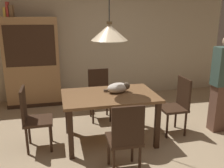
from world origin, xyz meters
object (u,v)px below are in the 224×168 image
object	(u,v)px
chair_right_side	(177,103)
pendant_lamp	(109,32)
cat_sleeping	(119,88)
chair_far_back	(99,92)
book_yellow_short	(5,12)
dining_table	(110,101)
book_red_tall	(8,9)
book_brown_thick	(12,11)
chair_near_front	(126,136)
chair_left_side	(32,116)
person_standing	(223,85)
hutch_bookcase	(33,64)

from	to	relation	value
chair_right_side	pendant_lamp	xyz separation A→B (m)	(-1.13, -0.00, 1.15)
cat_sleeping	chair_far_back	bearing A→B (deg)	100.99
book_yellow_short	dining_table	bearing A→B (deg)	-49.22
chair_right_side	pendant_lamp	bearing A→B (deg)	-179.93
book_yellow_short	book_red_tall	bearing A→B (deg)	0.00
cat_sleeping	book_brown_thick	distance (m)	2.75
chair_near_front	cat_sleeping	size ratio (longest dim) A/B	2.34
dining_table	cat_sleeping	world-z (taller)	cat_sleeping
chair_far_back	book_brown_thick	distance (m)	2.35
book_red_tall	book_brown_thick	size ratio (longest dim) A/B	1.17
chair_right_side	book_brown_thick	xyz separation A→B (m)	(-2.66, 1.92, 1.45)
chair_left_side	book_red_tall	bearing A→B (deg)	103.76
book_yellow_short	person_standing	world-z (taller)	book_yellow_short
cat_sleeping	book_brown_thick	world-z (taller)	book_brown_thick
cat_sleeping	hutch_bookcase	bearing A→B (deg)	126.81
book_brown_thick	person_standing	world-z (taller)	book_brown_thick
chair_far_back	pendant_lamp	size ratio (longest dim) A/B	0.72
dining_table	chair_left_side	size ratio (longest dim) A/B	1.51
chair_far_back	chair_near_front	bearing A→B (deg)	-90.09
chair_left_side	person_standing	xyz separation A→B (m)	(3.01, -0.08, 0.29)
chair_near_front	person_standing	distance (m)	2.06
book_red_tall	cat_sleeping	bearing A→B (deg)	-46.53
dining_table	book_yellow_short	bearing A→B (deg)	130.78
chair_left_side	book_brown_thick	size ratio (longest dim) A/B	3.88
pendant_lamp	chair_near_front	bearing A→B (deg)	-90.14
pendant_lamp	book_red_tall	distance (m)	2.52
pendant_lamp	hutch_bookcase	world-z (taller)	pendant_lamp
cat_sleeping	book_red_tall	distance (m)	2.81
chair_far_back	hutch_bookcase	bearing A→B (deg)	139.75
book_red_tall	dining_table	bearing A→B (deg)	-50.21
chair_left_side	pendant_lamp	bearing A→B (deg)	-0.00
dining_table	book_brown_thick	bearing A→B (deg)	128.58
chair_far_back	book_yellow_short	bearing A→B (deg)	147.85
chair_far_back	chair_right_side	world-z (taller)	same
hutch_bookcase	chair_far_back	bearing A→B (deg)	-40.25
pendant_lamp	book_red_tall	xyz separation A→B (m)	(-1.60, 1.92, 0.33)
dining_table	cat_sleeping	xyz separation A→B (m)	(0.16, 0.07, 0.18)
hutch_bookcase	book_brown_thick	size ratio (longest dim) A/B	7.71
chair_near_front	chair_right_side	distance (m)	1.43
dining_table	hutch_bookcase	bearing A→B (deg)	122.62
hutch_bookcase	book_yellow_short	bearing A→B (deg)	179.80
hutch_bookcase	book_red_tall	world-z (taller)	book_red_tall
person_standing	dining_table	bearing A→B (deg)	177.68
chair_near_front	book_yellow_short	bearing A→B (deg)	120.58
pendant_lamp	book_brown_thick	distance (m)	2.47
cat_sleeping	book_brown_thick	size ratio (longest dim) A/B	1.66
book_brown_thick	person_standing	bearing A→B (deg)	-30.34
book_brown_thick	chair_near_front	bearing A→B (deg)	-61.34
pendant_lamp	person_standing	distance (m)	2.07
hutch_bookcase	book_brown_thick	bearing A→B (deg)	179.72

